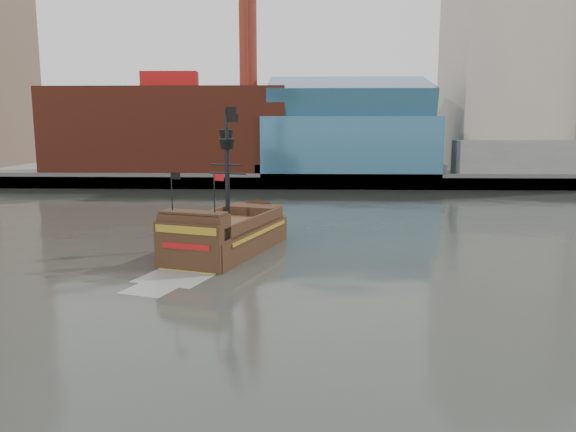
{
  "coord_description": "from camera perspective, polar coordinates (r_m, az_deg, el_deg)",
  "views": [
    {
      "loc": [
        2.66,
        -30.44,
        10.93
      ],
      "look_at": [
        1.29,
        11.17,
        4.0
      ],
      "focal_mm": 35.0,
      "sensor_mm": 36.0,
      "label": 1
    }
  ],
  "objects": [
    {
      "name": "promenade_far",
      "position": [
        122.87,
        0.64,
        4.81
      ],
      "size": [
        220.0,
        60.0,
        2.0
      ],
      "primitive_type": "cube",
      "color": "slate",
      "rests_on": "ground"
    },
    {
      "name": "pirate_ship",
      "position": [
        48.03,
        -6.23,
        -2.3
      ],
      "size": [
        10.46,
        18.36,
        13.18
      ],
      "rotation": [
        0.0,
        0.0,
        -0.32
      ],
      "color": "black",
      "rests_on": "ground"
    },
    {
      "name": "skyline",
      "position": [
        115.84,
        3.26,
        16.19
      ],
      "size": [
        149.0,
        45.0,
        62.0
      ],
      "color": "#7F604C",
      "rests_on": "promenade_far"
    },
    {
      "name": "seawall",
      "position": [
        93.48,
        0.25,
        3.53
      ],
      "size": [
        220.0,
        1.0,
        2.6
      ],
      "primitive_type": "cube",
      "color": "#4C4C49",
      "rests_on": "ground"
    },
    {
      "name": "ground",
      "position": [
        32.45,
        -2.98,
        -10.24
      ],
      "size": [
        400.0,
        400.0,
        0.0
      ],
      "primitive_type": "plane",
      "color": "black",
      "rests_on": "ground"
    }
  ]
}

